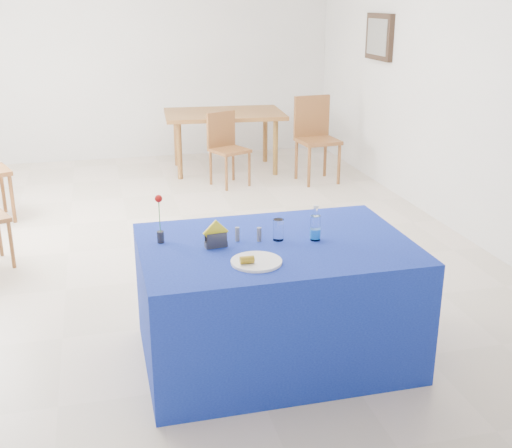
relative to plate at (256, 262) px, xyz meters
The scene contains 16 objects.
floor 2.49m from the plate, 90.21° to the left, with size 7.00×7.00×0.00m, color beige.
room_shell 2.56m from the plate, 90.21° to the left, with size 7.00×7.00×7.00m.
picture_frame 4.76m from the plate, 58.19° to the left, with size 0.06×0.64×0.52m, color black.
picture_art 4.75m from the plate, 58.45° to the left, with size 0.02×0.52×0.40m, color #998C66.
plate is the anchor object (origin of this frame).
drinking_glass 0.38m from the plate, 55.49° to the left, with size 0.06×0.06×0.13m, color white.
salt_shaker 0.36m from the plate, 94.47° to the left, with size 0.03×0.03×0.09m, color slate.
pepper_shaker 0.33m from the plate, 73.05° to the left, with size 0.03×0.03×0.09m, color slate.
blue_table 0.51m from the plate, 55.26° to the left, with size 1.60×1.10×0.76m.
water_bottle 0.50m from the plate, 31.38° to the left, with size 0.06×0.06×0.21m.
napkin_holder 0.34m from the plate, 120.22° to the left, with size 0.15×0.07×0.16m.
rose_vase 0.66m from the plate, 137.18° to the left, with size 0.04×0.04×0.29m.
oak_table 4.93m from the plate, 80.67° to the left, with size 1.55×1.06×0.76m.
chair_bg_left 4.27m from the plate, 80.77° to the left, with size 0.50×0.50×0.86m.
chair_bg_right 4.50m from the plate, 66.80° to the left, with size 0.49×0.49×1.02m.
banana_pieces 0.07m from the plate, 154.00° to the right, with size 0.08×0.04×0.04m.
Camera 1 is at (-0.78, -5.50, 2.13)m, focal length 45.00 mm.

